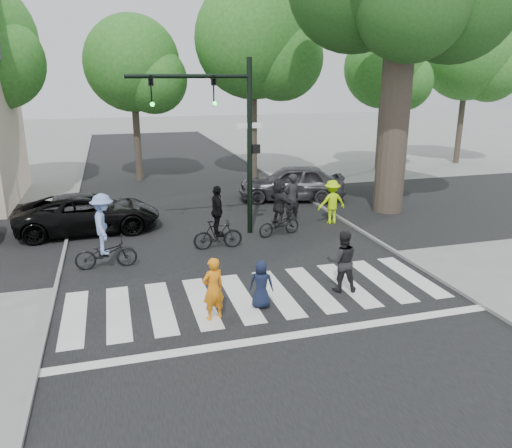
{
  "coord_description": "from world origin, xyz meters",
  "views": [
    {
      "loc": [
        -3.35,
        -10.26,
        5.43
      ],
      "look_at": [
        0.5,
        3.0,
        1.3
      ],
      "focal_mm": 35.0,
      "sensor_mm": 36.0,
      "label": 1
    }
  ],
  "objects_px": {
    "car_suv": "(88,213)",
    "car_grey": "(291,183)",
    "cyclist_mid": "(218,223)",
    "pedestrian_adult": "(342,261)",
    "pedestrian_child": "(261,284)",
    "cyclist_left": "(104,237)",
    "pedestrian_woman": "(213,289)",
    "cyclist_right": "(279,211)",
    "traffic_signal": "(225,123)"
  },
  "relations": [
    {
      "from": "traffic_signal",
      "to": "pedestrian_adult",
      "type": "distance_m",
      "value": 6.56
    },
    {
      "from": "car_suv",
      "to": "car_grey",
      "type": "relative_size",
      "value": 1.06
    },
    {
      "from": "cyclist_mid",
      "to": "cyclist_right",
      "type": "relative_size",
      "value": 1.03
    },
    {
      "from": "pedestrian_child",
      "to": "pedestrian_adult",
      "type": "xyz_separation_m",
      "value": [
        2.3,
        0.35,
        0.22
      ]
    },
    {
      "from": "pedestrian_child",
      "to": "car_grey",
      "type": "bearing_deg",
      "value": -91.01
    },
    {
      "from": "pedestrian_woman",
      "to": "pedestrian_child",
      "type": "xyz_separation_m",
      "value": [
        1.23,
        0.28,
        -0.15
      ]
    },
    {
      "from": "traffic_signal",
      "to": "pedestrian_child",
      "type": "bearing_deg",
      "value": -94.81
    },
    {
      "from": "pedestrian_woman",
      "to": "car_suv",
      "type": "height_order",
      "value": "pedestrian_woman"
    },
    {
      "from": "pedestrian_child",
      "to": "traffic_signal",
      "type": "bearing_deg",
      "value": -71.98
    },
    {
      "from": "pedestrian_woman",
      "to": "cyclist_left",
      "type": "height_order",
      "value": "cyclist_left"
    },
    {
      "from": "car_grey",
      "to": "cyclist_right",
      "type": "bearing_deg",
      "value": -8.64
    },
    {
      "from": "traffic_signal",
      "to": "cyclist_mid",
      "type": "relative_size",
      "value": 2.87
    },
    {
      "from": "cyclist_mid",
      "to": "car_suv",
      "type": "height_order",
      "value": "cyclist_mid"
    },
    {
      "from": "traffic_signal",
      "to": "car_suv",
      "type": "xyz_separation_m",
      "value": [
        -4.68,
        1.73,
        -3.21
      ]
    },
    {
      "from": "pedestrian_child",
      "to": "pedestrian_adult",
      "type": "height_order",
      "value": "pedestrian_adult"
    },
    {
      "from": "cyclist_left",
      "to": "cyclist_mid",
      "type": "relative_size",
      "value": 1.07
    },
    {
      "from": "pedestrian_child",
      "to": "cyclist_left",
      "type": "xyz_separation_m",
      "value": [
        -3.6,
        3.73,
        0.36
      ]
    },
    {
      "from": "traffic_signal",
      "to": "pedestrian_adult",
      "type": "height_order",
      "value": "traffic_signal"
    },
    {
      "from": "pedestrian_woman",
      "to": "cyclist_mid",
      "type": "xyz_separation_m",
      "value": [
        1.11,
        4.76,
        0.11
      ]
    },
    {
      "from": "pedestrian_adult",
      "to": "cyclist_left",
      "type": "relative_size",
      "value": 0.74
    },
    {
      "from": "cyclist_right",
      "to": "car_grey",
      "type": "distance_m",
      "value": 5.29
    },
    {
      "from": "cyclist_right",
      "to": "car_suv",
      "type": "distance_m",
      "value": 6.84
    },
    {
      "from": "cyclist_left",
      "to": "cyclist_right",
      "type": "xyz_separation_m",
      "value": [
        5.84,
        1.52,
        -0.06
      ]
    },
    {
      "from": "pedestrian_child",
      "to": "car_suv",
      "type": "bearing_deg",
      "value": -38.27
    },
    {
      "from": "cyclist_right",
      "to": "traffic_signal",
      "type": "bearing_deg",
      "value": 160.61
    },
    {
      "from": "pedestrian_adult",
      "to": "cyclist_right",
      "type": "height_order",
      "value": "cyclist_right"
    },
    {
      "from": "cyclist_right",
      "to": "pedestrian_woman",
      "type": "bearing_deg",
      "value": -122.1
    },
    {
      "from": "pedestrian_adult",
      "to": "car_grey",
      "type": "distance_m",
      "value": 9.93
    },
    {
      "from": "traffic_signal",
      "to": "pedestrian_child",
      "type": "relative_size",
      "value": 4.95
    },
    {
      "from": "cyclist_left",
      "to": "pedestrian_woman",
      "type": "bearing_deg",
      "value": -59.34
    },
    {
      "from": "pedestrian_adult",
      "to": "car_grey",
      "type": "relative_size",
      "value": 0.35
    },
    {
      "from": "cyclist_right",
      "to": "pedestrian_adult",
      "type": "bearing_deg",
      "value": -89.25
    },
    {
      "from": "car_suv",
      "to": "car_grey",
      "type": "distance_m",
      "value": 8.97
    },
    {
      "from": "pedestrian_child",
      "to": "cyclist_right",
      "type": "relative_size",
      "value": 0.59
    },
    {
      "from": "traffic_signal",
      "to": "pedestrian_adult",
      "type": "xyz_separation_m",
      "value": [
        1.8,
        -5.5,
        -3.08
      ]
    },
    {
      "from": "traffic_signal",
      "to": "car_suv",
      "type": "bearing_deg",
      "value": 159.69
    },
    {
      "from": "cyclist_left",
      "to": "cyclist_mid",
      "type": "bearing_deg",
      "value": 12.27
    },
    {
      "from": "traffic_signal",
      "to": "pedestrian_child",
      "type": "xyz_separation_m",
      "value": [
        -0.49,
        -5.85,
        -3.29
      ]
    },
    {
      "from": "cyclist_right",
      "to": "car_grey",
      "type": "xyz_separation_m",
      "value": [
        2.21,
        4.8,
        -0.11
      ]
    },
    {
      "from": "pedestrian_woman",
      "to": "car_grey",
      "type": "height_order",
      "value": "car_grey"
    },
    {
      "from": "traffic_signal",
      "to": "car_suv",
      "type": "relative_size",
      "value": 1.2
    },
    {
      "from": "traffic_signal",
      "to": "cyclist_left",
      "type": "xyz_separation_m",
      "value": [
        -4.1,
        -2.13,
        -2.93
      ]
    },
    {
      "from": "pedestrian_adult",
      "to": "car_suv",
      "type": "height_order",
      "value": "pedestrian_adult"
    },
    {
      "from": "pedestrian_child",
      "to": "car_grey",
      "type": "xyz_separation_m",
      "value": [
        4.44,
        10.05,
        0.2
      ]
    },
    {
      "from": "traffic_signal",
      "to": "cyclist_left",
      "type": "relative_size",
      "value": 2.69
    },
    {
      "from": "pedestrian_child",
      "to": "car_suv",
      "type": "height_order",
      "value": "car_suv"
    },
    {
      "from": "pedestrian_woman",
      "to": "cyclist_mid",
      "type": "distance_m",
      "value": 4.89
    },
    {
      "from": "cyclist_mid",
      "to": "pedestrian_adult",
      "type": "bearing_deg",
      "value": -59.69
    },
    {
      "from": "pedestrian_child",
      "to": "car_grey",
      "type": "height_order",
      "value": "car_grey"
    },
    {
      "from": "pedestrian_woman",
      "to": "pedestrian_child",
      "type": "height_order",
      "value": "pedestrian_woman"
    }
  ]
}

